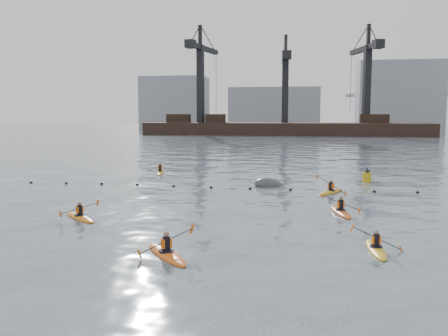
{
  "coord_description": "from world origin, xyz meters",
  "views": [
    {
      "loc": [
        4.89,
        -12.59,
        5.73
      ],
      "look_at": [
        0.76,
        11.95,
        2.8
      ],
      "focal_mm": 38.0,
      "sensor_mm": 36.0,
      "label": 1
    }
  ],
  "objects_px": {
    "kayaker_1": "(376,248)",
    "kayaker_5": "(160,172)",
    "kayaker_2": "(80,217)",
    "kayaker_0": "(167,253)",
    "kayaker_3": "(331,191)",
    "kayaker_4": "(341,211)",
    "nav_buoy": "(367,177)",
    "mooring_buoy": "(269,186)"
  },
  "relations": [
    {
      "from": "kayaker_4",
      "to": "nav_buoy",
      "type": "xyz_separation_m",
      "value": [
        3.05,
        12.86,
        0.31
      ]
    },
    {
      "from": "kayaker_5",
      "to": "mooring_buoy",
      "type": "relative_size",
      "value": 1.44
    },
    {
      "from": "kayaker_0",
      "to": "mooring_buoy",
      "type": "relative_size",
      "value": 1.3
    },
    {
      "from": "kayaker_0",
      "to": "kayaker_2",
      "type": "bearing_deg",
      "value": 100.18
    },
    {
      "from": "kayaker_4",
      "to": "mooring_buoy",
      "type": "height_order",
      "value": "kayaker_4"
    },
    {
      "from": "mooring_buoy",
      "to": "kayaker_3",
      "type": "bearing_deg",
      "value": -29.35
    },
    {
      "from": "kayaker_5",
      "to": "nav_buoy",
      "type": "relative_size",
      "value": 2.62
    },
    {
      "from": "kayaker_5",
      "to": "kayaker_0",
      "type": "bearing_deg",
      "value": -85.17
    },
    {
      "from": "kayaker_2",
      "to": "kayaker_4",
      "type": "xyz_separation_m",
      "value": [
        14.08,
        3.75,
        0.0
      ]
    },
    {
      "from": "kayaker_2",
      "to": "kayaker_3",
      "type": "xyz_separation_m",
      "value": [
        13.91,
        10.65,
        0.0
      ]
    },
    {
      "from": "kayaker_3",
      "to": "kayaker_4",
      "type": "bearing_deg",
      "value": -59.31
    },
    {
      "from": "kayaker_0",
      "to": "kayaker_2",
      "type": "distance_m",
      "value": 8.73
    },
    {
      "from": "kayaker_0",
      "to": "kayaker_2",
      "type": "height_order",
      "value": "kayaker_0"
    },
    {
      "from": "kayaker_2",
      "to": "nav_buoy",
      "type": "relative_size",
      "value": 2.14
    },
    {
      "from": "kayaker_1",
      "to": "kayaker_5",
      "type": "relative_size",
      "value": 0.88
    },
    {
      "from": "kayaker_0",
      "to": "nav_buoy",
      "type": "relative_size",
      "value": 2.36
    },
    {
      "from": "kayaker_0",
      "to": "kayaker_2",
      "type": "relative_size",
      "value": 1.1
    },
    {
      "from": "kayaker_1",
      "to": "mooring_buoy",
      "type": "bearing_deg",
      "value": 105.64
    },
    {
      "from": "kayaker_1",
      "to": "kayaker_4",
      "type": "relative_size",
      "value": 0.9
    },
    {
      "from": "kayaker_1",
      "to": "kayaker_3",
      "type": "distance_m",
      "value": 14.3
    },
    {
      "from": "kayaker_4",
      "to": "nav_buoy",
      "type": "relative_size",
      "value": 2.58
    },
    {
      "from": "kayaker_2",
      "to": "kayaker_0",
      "type": "bearing_deg",
      "value": -90.04
    },
    {
      "from": "kayaker_1",
      "to": "kayaker_2",
      "type": "xyz_separation_m",
      "value": [
        -14.98,
        3.61,
        0.01
      ]
    },
    {
      "from": "kayaker_4",
      "to": "kayaker_5",
      "type": "relative_size",
      "value": 0.98
    },
    {
      "from": "kayaker_0",
      "to": "kayaker_4",
      "type": "xyz_separation_m",
      "value": [
        7.51,
        9.5,
        -0.0
      ]
    },
    {
      "from": "kayaker_4",
      "to": "mooring_buoy",
      "type": "relative_size",
      "value": 1.41
    },
    {
      "from": "kayaker_3",
      "to": "mooring_buoy",
      "type": "xyz_separation_m",
      "value": [
        -4.59,
        2.58,
        -0.11
      ]
    },
    {
      "from": "kayaker_2",
      "to": "kayaker_4",
      "type": "distance_m",
      "value": 14.57
    },
    {
      "from": "kayaker_0",
      "to": "kayaker_1",
      "type": "relative_size",
      "value": 1.02
    },
    {
      "from": "kayaker_1",
      "to": "mooring_buoy",
      "type": "distance_m",
      "value": 17.76
    },
    {
      "from": "kayaker_4",
      "to": "kayaker_5",
      "type": "height_order",
      "value": "kayaker_4"
    },
    {
      "from": "kayaker_0",
      "to": "kayaker_5",
      "type": "distance_m",
      "value": 26.32
    },
    {
      "from": "kayaker_3",
      "to": "nav_buoy",
      "type": "xyz_separation_m",
      "value": [
        3.22,
        5.95,
        0.31
      ]
    },
    {
      "from": "kayaker_3",
      "to": "kayaker_5",
      "type": "xyz_separation_m",
      "value": [
        -15.36,
        8.67,
        0.0
      ]
    },
    {
      "from": "kayaker_3",
      "to": "kayaker_5",
      "type": "distance_m",
      "value": 17.64
    },
    {
      "from": "kayaker_2",
      "to": "kayaker_5",
      "type": "bearing_deg",
      "value": 45.44
    },
    {
      "from": "kayaker_0",
      "to": "kayaker_4",
      "type": "bearing_deg",
      "value": 13.02
    },
    {
      "from": "kayaker_4",
      "to": "kayaker_5",
      "type": "distance_m",
      "value": 22.0
    },
    {
      "from": "kayaker_2",
      "to": "mooring_buoy",
      "type": "height_order",
      "value": "kayaker_2"
    },
    {
      "from": "kayaker_0",
      "to": "kayaker_3",
      "type": "relative_size",
      "value": 0.96
    },
    {
      "from": "kayaker_5",
      "to": "nav_buoy",
      "type": "distance_m",
      "value": 18.79
    },
    {
      "from": "kayaker_1",
      "to": "nav_buoy",
      "type": "relative_size",
      "value": 2.31
    }
  ]
}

